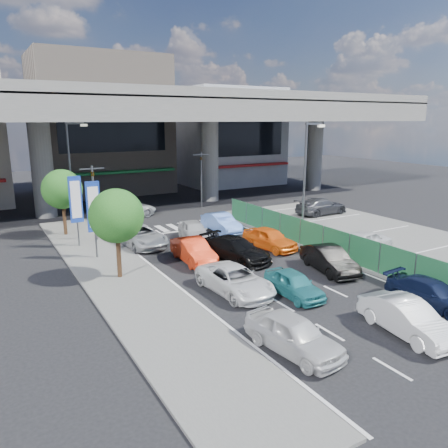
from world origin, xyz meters
TOP-DOWN VIEW (x-y plane):
  - ground at (0.00, 0.00)m, footprint 120.00×120.00m
  - parking_lot at (11.00, 2.00)m, footprint 12.00×28.00m
  - sidewalk_left at (-7.00, 4.00)m, footprint 4.00×30.00m
  - fence_run at (5.30, 1.00)m, footprint 0.16×22.00m
  - expressway at (0.00, 22.00)m, footprint 64.00×14.00m
  - building_center at (0.00, 32.97)m, footprint 14.00×10.90m
  - building_east at (16.00, 31.97)m, footprint 12.00×10.90m
  - traffic_light_left at (-6.20, 12.00)m, footprint 1.60×1.24m
  - traffic_light_right at (5.50, 19.00)m, footprint 1.60×1.24m
  - street_lamp_right at (7.17, 6.00)m, footprint 1.65×0.22m
  - street_lamp_left at (-6.33, 18.00)m, footprint 1.65×0.22m
  - signboard_near at (-7.20, 7.99)m, footprint 0.80×0.14m
  - signboard_far at (-7.60, 10.99)m, footprint 0.80×0.14m
  - tree_near at (-7.00, 4.00)m, footprint 2.80×2.80m
  - tree_far at (-7.80, 14.50)m, footprint 2.80×2.80m
  - van_white_back_left at (-3.78, -6.43)m, footprint 2.17×4.23m
  - hatch_white_back_mid at (0.88, -7.61)m, footprint 1.94×4.33m
  - minivan_navy_back at (4.06, -6.44)m, footprint 2.07×4.33m
  - sedan_white_mid_left at (-2.73, -0.66)m, footprint 2.41×4.78m
  - taxi_teal_mid at (-0.52, -2.40)m, footprint 1.56×3.62m
  - hatch_black_mid_right at (3.35, -0.65)m, footprint 2.27×4.40m
  - taxi_orange_left at (-2.41, 4.56)m, footprint 1.68×4.24m
  - sedan_black_mid at (-0.09, 3.58)m, footprint 3.10×5.09m
  - taxi_orange_right at (3.06, 4.53)m, footprint 2.19×4.24m
  - wagon_silver_front_left at (-4.03, 9.41)m, footprint 2.96×5.24m
  - sedan_white_front_mid at (-0.31, 8.77)m, footprint 2.37×4.29m
  - kei_truck_front_right at (2.50, 9.90)m, footprint 1.53×4.21m
  - crossing_wagon_silver at (-2.23, 18.24)m, footprint 5.60×3.09m
  - parked_sedan_white at (8.14, 1.03)m, footprint 4.07×2.00m
  - parked_sedan_dgrey at (13.02, 10.67)m, footprint 5.02×2.17m
  - traffic_cone at (7.47, 5.80)m, footprint 0.52×0.52m

SIDE VIEW (x-z plane):
  - ground at x=0.00m, z-range 0.00..0.00m
  - parking_lot at x=11.00m, z-range 0.00..0.06m
  - sidewalk_left at x=-7.00m, z-range 0.00..0.12m
  - traffic_cone at x=7.47m, z-range 0.06..0.84m
  - taxi_teal_mid at x=-0.52m, z-range 0.00..1.22m
  - minivan_navy_back at x=4.06m, z-range 0.00..1.22m
  - sedan_white_mid_left at x=-2.73m, z-range 0.00..1.30m
  - taxi_orange_left at x=-2.41m, z-range 0.00..1.37m
  - van_white_back_left at x=-3.78m, z-range 0.00..1.38m
  - hatch_white_back_mid at x=0.88m, z-range 0.00..1.38m
  - hatch_black_mid_right at x=3.35m, z-range 0.00..1.38m
  - sedan_black_mid at x=-0.09m, z-range 0.00..1.38m
  - taxi_orange_right at x=3.06m, z-range 0.00..1.38m
  - wagon_silver_front_left at x=-4.03m, z-range 0.00..1.38m
  - sedan_white_front_mid at x=-0.31m, z-range 0.00..1.38m
  - kei_truck_front_right at x=2.50m, z-range 0.00..1.38m
  - parked_sedan_white at x=8.14m, z-range 0.06..1.39m
  - crossing_wagon_silver at x=-2.23m, z-range 0.00..1.48m
  - parked_sedan_dgrey at x=13.02m, z-range 0.06..1.50m
  - fence_run at x=5.30m, z-range 0.00..1.80m
  - signboard_near at x=-7.20m, z-range 0.71..5.41m
  - signboard_far at x=-7.60m, z-range 0.71..5.41m
  - tree_near at x=-7.00m, z-range 0.99..5.79m
  - tree_far at x=-7.80m, z-range 0.99..5.79m
  - traffic_light_left at x=-6.20m, z-range 1.34..6.54m
  - traffic_light_right at x=5.50m, z-range 1.34..6.54m
  - street_lamp_right at x=7.17m, z-range 0.77..8.77m
  - street_lamp_left at x=-6.33m, z-range 0.77..8.77m
  - building_east at x=16.00m, z-range -0.01..11.99m
  - building_center at x=0.00m, z-range -0.01..14.99m
  - expressway at x=0.00m, z-range 3.39..14.14m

